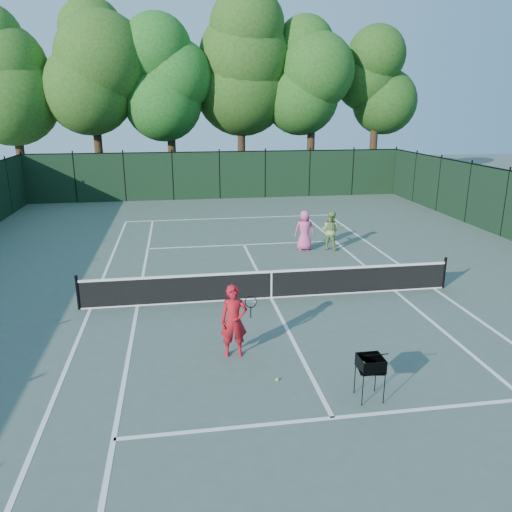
{
  "coord_description": "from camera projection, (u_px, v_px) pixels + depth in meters",
  "views": [
    {
      "loc": [
        -2.78,
        -14.39,
        5.76
      ],
      "look_at": [
        -0.32,
        1.0,
        1.1
      ],
      "focal_mm": 35.0,
      "sensor_mm": 36.0,
      "label": 1
    }
  ],
  "objects": [
    {
      "name": "tree_5",
      "position": [
        378.0,
        79.0,
        36.19
      ],
      "size": [
        5.8,
        5.8,
        12.23
      ],
      "color": "black",
      "rests_on": "ground"
    },
    {
      "name": "fence_far",
      "position": [
        220.0,
        176.0,
        32.28
      ],
      "size": [
        24.0,
        0.05,
        3.0
      ],
      "primitive_type": "cube",
      "color": "black",
      "rests_on": "ground"
    },
    {
      "name": "tree_2",
      "position": [
        168.0,
        77.0,
        33.64
      ],
      "size": [
        6.0,
        6.0,
        12.4
      ],
      "color": "black",
      "rests_on": "ground"
    },
    {
      "name": "center_service_line",
      "position": [
        271.0,
        298.0,
        15.68
      ],
      "size": [
        0.1,
        12.8,
        0.01
      ],
      "primitive_type": "cube",
      "color": "white",
      "rests_on": "ground"
    },
    {
      "name": "sideline_doubles_left",
      "position": [
        91.0,
        309.0,
        14.86
      ],
      "size": [
        0.1,
        23.77,
        0.01
      ],
      "primitive_type": "cube",
      "color": "white",
      "rests_on": "ground"
    },
    {
      "name": "service_line_far",
      "position": [
        244.0,
        245.0,
        21.74
      ],
      "size": [
        8.23,
        0.1,
        0.01
      ],
      "primitive_type": "cube",
      "color": "white",
      "rests_on": "ground"
    },
    {
      "name": "sideline_singles_left",
      "position": [
        138.0,
        306.0,
        15.06
      ],
      "size": [
        0.1,
        23.77,
        0.01
      ],
      "primitive_type": "cube",
      "color": "white",
      "rests_on": "ground"
    },
    {
      "name": "tree_1",
      "position": [
        91.0,
        61.0,
        32.8
      ],
      "size": [
        6.8,
        6.8,
        13.98
      ],
      "color": "black",
      "rests_on": "ground"
    },
    {
      "name": "tree_0",
      "position": [
        9.0,
        68.0,
        31.72
      ],
      "size": [
        6.4,
        6.4,
        13.14
      ],
      "color": "black",
      "rests_on": "ground"
    },
    {
      "name": "tree_3",
      "position": [
        241.0,
        58.0,
        34.5
      ],
      "size": [
        7.0,
        7.0,
        14.45
      ],
      "color": "black",
      "rests_on": "ground"
    },
    {
      "name": "sideline_doubles_right",
      "position": [
        434.0,
        288.0,
        16.51
      ],
      "size": [
        0.1,
        23.77,
        0.01
      ],
      "primitive_type": "cube",
      "color": "white",
      "rests_on": "ground"
    },
    {
      "name": "player_green",
      "position": [
        330.0,
        231.0,
        20.85
      ],
      "size": [
        1.0,
        0.97,
        1.62
      ],
      "rotation": [
        0.0,
        0.0,
        2.46
      ],
      "color": "#81A753",
      "rests_on": "ground"
    },
    {
      "name": "ground",
      "position": [
        271.0,
        298.0,
        15.69
      ],
      "size": [
        90.0,
        90.0,
        0.0
      ],
      "primitive_type": "plane",
      "color": "#48574C",
      "rests_on": "ground"
    },
    {
      "name": "service_line_near",
      "position": [
        333.0,
        418.0,
        9.63
      ],
      "size": [
        8.23,
        0.1,
        0.01
      ],
      "primitive_type": "cube",
      "color": "white",
      "rests_on": "ground"
    },
    {
      "name": "tree_4",
      "position": [
        313.0,
        72.0,
        34.84
      ],
      "size": [
        6.2,
        6.2,
        12.97
      ],
      "color": "black",
      "rests_on": "ground"
    },
    {
      "name": "sideline_singles_right",
      "position": [
        395.0,
        291.0,
        16.31
      ],
      "size": [
        0.1,
        23.77,
        0.01
      ],
      "primitive_type": "cube",
      "color": "white",
      "rests_on": "ground"
    },
    {
      "name": "loose_ball_midcourt",
      "position": [
        368.0,
        365.0,
        11.53
      ],
      "size": [
        0.07,
        0.07,
        0.07
      ],
      "primitive_type": "sphere",
      "color": "yellow",
      "rests_on": "ground"
    },
    {
      "name": "tennis_net",
      "position": [
        271.0,
        284.0,
        15.55
      ],
      "size": [
        11.69,
        0.09,
        1.06
      ],
      "color": "black",
      "rests_on": "ground"
    },
    {
      "name": "ball_hopper",
      "position": [
        371.0,
        364.0,
        10.06
      ],
      "size": [
        0.56,
        0.56,
        0.94
      ],
      "rotation": [
        0.0,
        0.0,
        -0.15
      ],
      "color": "black",
      "rests_on": "ground"
    },
    {
      "name": "loose_ball_near_cart",
      "position": [
        277.0,
        380.0,
        10.92
      ],
      "size": [
        0.07,
        0.07,
        0.07
      ],
      "primitive_type": "sphere",
      "color": "#DFEF31",
      "rests_on": "ground"
    },
    {
      "name": "player_pink",
      "position": [
        305.0,
        230.0,
        20.75
      ],
      "size": [
        0.89,
        0.64,
        1.69
      ],
      "rotation": [
        0.0,
        0.0,
        3.01
      ],
      "color": "#DA4D8A",
      "rests_on": "ground"
    },
    {
      "name": "baseline_far",
      "position": [
        230.0,
        218.0,
        26.93
      ],
      "size": [
        10.97,
        0.1,
        0.01
      ],
      "primitive_type": "cube",
      "color": "white",
      "rests_on": "ground"
    },
    {
      "name": "coach",
      "position": [
        234.0,
        321.0,
        11.83
      ],
      "size": [
        0.94,
        0.61,
        1.78
      ],
      "rotation": [
        0.0,
        0.0,
        -0.03
      ],
      "color": "#AD131C",
      "rests_on": "ground"
    }
  ]
}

